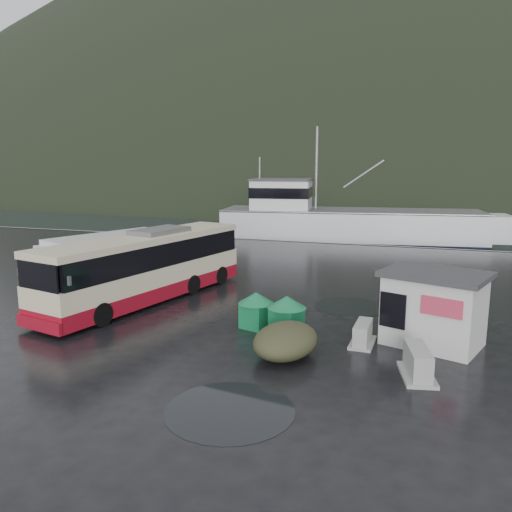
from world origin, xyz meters
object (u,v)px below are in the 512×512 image
(coach_bus, at_px, (148,300))
(jersey_barrier_b, at_px, (362,344))
(jersey_barrier_a, at_px, (417,377))
(fishing_trawler, at_px, (350,232))
(waste_bin_right, at_px, (256,327))
(ticket_kiosk, at_px, (431,344))
(white_van, at_px, (112,290))
(waste_bin_left, at_px, (286,334))
(dome_tent, at_px, (285,356))

(coach_bus, xyz_separation_m, jersey_barrier_b, (9.54, -2.58, 0.00))
(jersey_barrier_a, height_order, fishing_trawler, fishing_trawler)
(waste_bin_right, bearing_deg, ticket_kiosk, 1.78)
(ticket_kiosk, height_order, jersey_barrier_b, ticket_kiosk)
(white_van, relative_size, waste_bin_right, 4.82)
(waste_bin_left, height_order, jersey_barrier_b, waste_bin_left)
(ticket_kiosk, relative_size, jersey_barrier_a, 1.86)
(waste_bin_right, bearing_deg, white_van, 159.12)
(coach_bus, xyz_separation_m, dome_tent, (7.40, -4.42, 0.00))
(waste_bin_left, xyz_separation_m, jersey_barrier_b, (2.65, -0.20, 0.00))
(coach_bus, height_order, waste_bin_right, coach_bus)
(waste_bin_right, relative_size, jersey_barrier_a, 0.78)
(waste_bin_left, distance_m, jersey_barrier_a, 4.97)
(white_van, bearing_deg, ticket_kiosk, 8.92)
(white_van, relative_size, jersey_barrier_a, 3.76)
(fishing_trawler, bearing_deg, coach_bus, -109.46)
(jersey_barrier_b, bearing_deg, coach_bus, 164.87)
(waste_bin_left, relative_size, waste_bin_right, 1.04)
(ticket_kiosk, xyz_separation_m, fishing_trawler, (-6.43, 27.08, 0.00))
(waste_bin_left, height_order, dome_tent, waste_bin_left)
(waste_bin_left, height_order, jersey_barrier_a, waste_bin_left)
(coach_bus, relative_size, dome_tent, 4.18)
(white_van, xyz_separation_m, ticket_kiosk, (14.30, -2.96, 0.00))
(coach_bus, bearing_deg, waste_bin_right, -7.58)
(dome_tent, bearing_deg, white_van, 151.17)
(waste_bin_right, height_order, jersey_barrier_a, waste_bin_right)
(coach_bus, height_order, white_van, coach_bus)
(ticket_kiosk, xyz_separation_m, jersey_barrier_a, (-0.43, -2.83, 0.00))
(coach_bus, bearing_deg, dome_tent, -18.35)
(waste_bin_left, relative_size, jersey_barrier_a, 0.81)
(coach_bus, height_order, ticket_kiosk, coach_bus)
(dome_tent, bearing_deg, coach_bus, 149.16)
(fishing_trawler, bearing_deg, jersey_barrier_b, -88.91)
(dome_tent, bearing_deg, waste_bin_right, 126.48)
(white_van, distance_m, ticket_kiosk, 14.60)
(white_van, distance_m, dome_tent, 11.40)
(jersey_barrier_a, bearing_deg, jersey_barrier_b, 129.40)
(ticket_kiosk, bearing_deg, jersey_barrier_a, -78.91)
(white_van, height_order, fishing_trawler, fishing_trawler)
(ticket_kiosk, distance_m, jersey_barrier_b, 2.28)
(waste_bin_right, distance_m, fishing_trawler, 27.27)
(fishing_trawler, bearing_deg, ticket_kiosk, -84.26)
(waste_bin_right, xyz_separation_m, jersey_barrier_b, (3.88, -0.51, 0.00))
(coach_bus, height_order, fishing_trawler, fishing_trawler)
(coach_bus, xyz_separation_m, fishing_trawler, (5.29, 25.20, 0.00))
(jersey_barrier_b, bearing_deg, white_van, 163.21)
(white_van, distance_m, jersey_barrier_b, 12.66)
(ticket_kiosk, bearing_deg, waste_bin_left, -154.39)
(ticket_kiosk, bearing_deg, dome_tent, -129.87)
(white_van, distance_m, waste_bin_left, 10.09)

